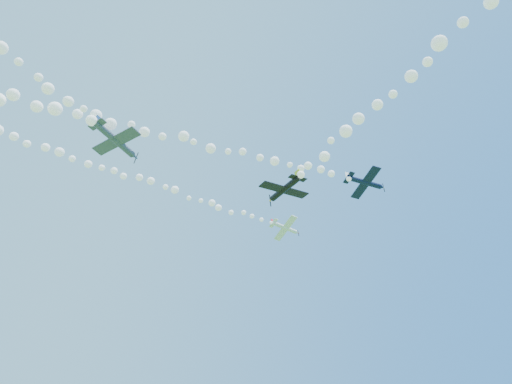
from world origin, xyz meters
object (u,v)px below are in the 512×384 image
plane_white (285,228)px  plane_grey (116,141)px  plane_black (284,189)px  plane_navy (365,182)px

plane_white → plane_grey: 43.94m
plane_grey → plane_white: bearing=-1.7°
plane_white → plane_grey: size_ratio=0.88×
plane_black → plane_white: bearing=-37.9°
plane_white → plane_black: plane_white is taller
plane_navy → plane_grey: (-36.81, 8.69, -2.43)m
plane_navy → plane_grey: plane_navy is taller
plane_grey → plane_navy: bearing=-38.6°
plane_grey → plane_black: (19.73, -10.57, -7.84)m
plane_navy → plane_black: size_ratio=1.08×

